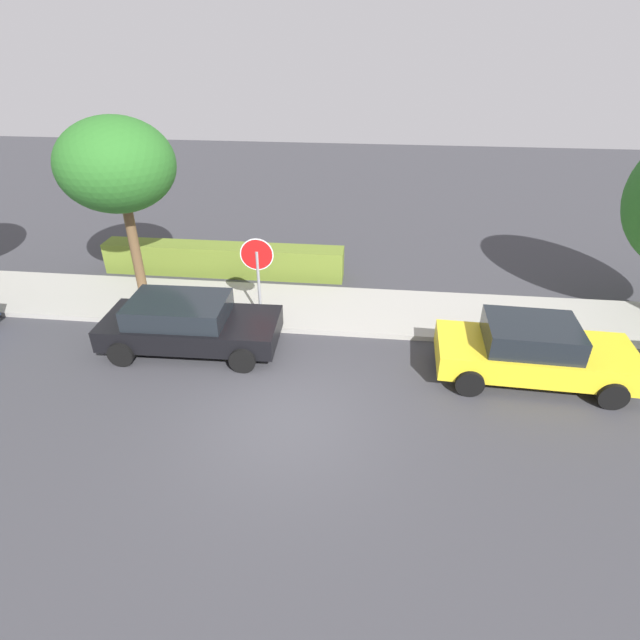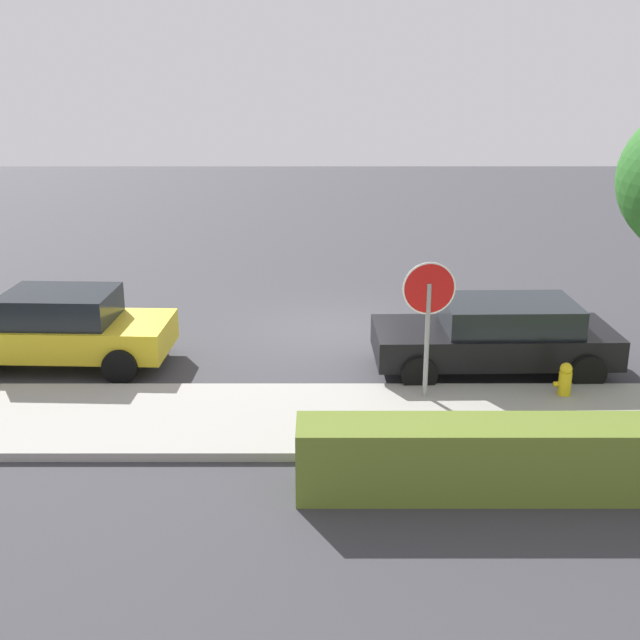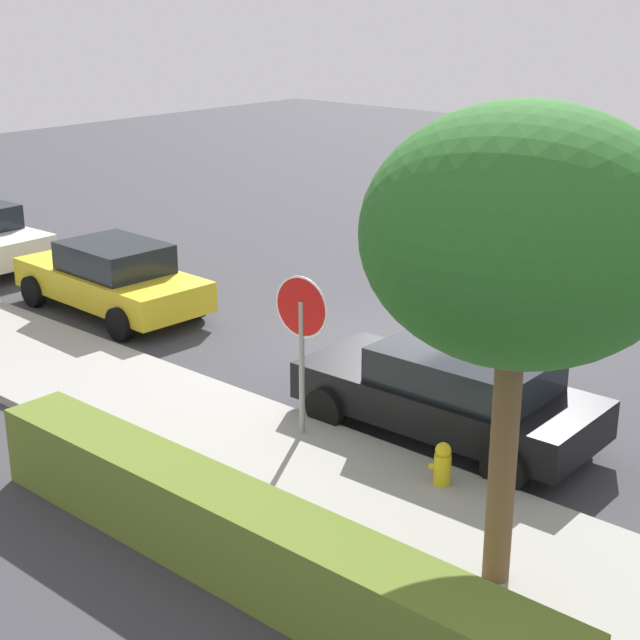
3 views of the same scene
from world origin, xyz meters
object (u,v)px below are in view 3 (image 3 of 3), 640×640
object	(u,v)px
parked_car_yellow	(112,277)
fire_hydrant	(442,468)
stop_sign	(302,328)
street_tree_mid_block	(523,236)
parked_car_black	(451,391)

from	to	relation	value
parked_car_yellow	fire_hydrant	xyz separation A→B (m)	(-9.20, 1.83, -0.37)
parked_car_yellow	stop_sign	bearing A→B (deg)	164.58
parked_car_yellow	street_tree_mid_block	xyz separation A→B (m)	(-10.87, 3.15, 3.19)
street_tree_mid_block	stop_sign	bearing A→B (deg)	-17.38
stop_sign	parked_car_black	bearing A→B (deg)	-135.20
parked_car_black	fire_hydrant	world-z (taller)	parked_car_black
stop_sign	street_tree_mid_block	distance (m)	4.79
stop_sign	parked_car_yellow	bearing A→B (deg)	-15.42
parked_car_black	street_tree_mid_block	size ratio (longest dim) A/B	0.85
street_tree_mid_block	fire_hydrant	xyz separation A→B (m)	(1.68, -1.32, -3.57)
street_tree_mid_block	fire_hydrant	distance (m)	4.16
parked_car_black	street_tree_mid_block	xyz separation A→B (m)	(-2.54, 2.78, 3.20)
parked_car_black	fire_hydrant	bearing A→B (deg)	120.71
street_tree_mid_block	parked_car_yellow	bearing A→B (deg)	-16.16
fire_hydrant	street_tree_mid_block	bearing A→B (deg)	141.73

